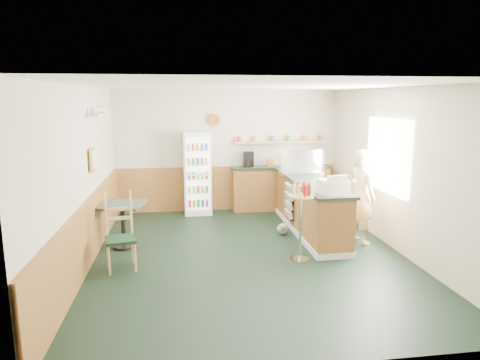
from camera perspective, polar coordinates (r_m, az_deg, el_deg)
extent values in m
plane|color=black|center=(7.09, 1.10, -9.96)|extent=(6.00, 6.00, 0.00)
cube|color=beige|center=(9.68, -1.70, 3.91)|extent=(5.00, 0.02, 2.70)
cube|color=beige|center=(6.80, -20.23, 0.29)|extent=(0.02, 6.00, 2.70)
cube|color=beige|center=(7.54, 20.33, 1.26)|extent=(0.02, 6.00, 2.70)
cube|color=white|center=(6.63, 1.19, 12.51)|extent=(5.00, 6.00, 0.02)
cube|color=brown|center=(9.78, -1.65, -1.07)|extent=(4.98, 0.05, 1.00)
cube|color=brown|center=(6.99, -19.45, -6.57)|extent=(0.05, 5.98, 1.00)
cube|color=white|center=(7.75, 19.05, 3.08)|extent=(0.06, 1.45, 1.25)
cube|color=gold|center=(7.24, -19.05, 2.58)|extent=(0.03, 0.32, 0.38)
cube|color=white|center=(7.66, -18.31, 8.31)|extent=(0.18, 1.20, 0.03)
cylinder|color=#995B26|center=(9.52, -3.49, 8.01)|extent=(0.26, 0.04, 0.26)
cube|color=brown|center=(8.24, 9.23, -3.64)|extent=(0.60, 2.95, 0.95)
cube|color=white|center=(8.36, 9.15, -6.46)|extent=(0.64, 2.97, 0.10)
cube|color=#28382C|center=(8.13, 9.34, -0.16)|extent=(0.68, 3.01, 0.05)
cube|color=brown|center=(9.82, 5.44, -1.21)|extent=(2.20, 0.38, 0.95)
cube|color=#28382C|center=(9.73, 5.49, 1.73)|extent=(2.24, 0.42, 0.05)
cube|color=tan|center=(9.74, 5.44, 5.09)|extent=(2.10, 0.22, 0.04)
cube|color=black|center=(9.56, 1.13, 2.79)|extent=(0.22, 0.18, 0.34)
cylinder|color=#B2664C|center=(9.55, -0.13, 5.51)|extent=(0.10, 0.10, 0.12)
cylinder|color=#B2664C|center=(9.61, 2.13, 5.53)|extent=(0.10, 0.10, 0.12)
cylinder|color=#B2664C|center=(9.69, 4.35, 5.55)|extent=(0.10, 0.10, 0.12)
cylinder|color=#B2664C|center=(9.77, 6.54, 5.56)|extent=(0.10, 0.10, 0.12)
cylinder|color=#B2664C|center=(9.88, 8.68, 5.56)|extent=(0.10, 0.10, 0.12)
cylinder|color=#B2664C|center=(9.99, 10.78, 5.55)|extent=(0.10, 0.10, 0.12)
cube|color=white|center=(9.47, -5.70, 0.97)|extent=(0.60, 0.42, 1.81)
cube|color=white|center=(9.24, -5.64, 0.79)|extent=(0.50, 0.02, 1.59)
cube|color=silver|center=(9.17, -5.62, 0.71)|extent=(0.54, 0.02, 1.65)
cube|color=silver|center=(8.72, 8.12, 0.97)|extent=(0.84, 0.44, 0.06)
cube|color=silver|center=(8.68, 8.17, 2.52)|extent=(0.82, 0.42, 0.42)
cube|color=beige|center=(7.00, 12.28, -0.89)|extent=(0.48, 0.50, 0.23)
imported|color=tan|center=(7.74, 15.89, -2.18)|extent=(0.55, 0.65, 1.66)
cylinder|color=silver|center=(6.95, 7.95, -10.41)|extent=(0.30, 0.30, 0.02)
cylinder|color=silver|center=(6.78, 8.06, -6.38)|extent=(0.04, 0.04, 1.02)
cylinder|color=tan|center=(6.65, 8.17, -2.16)|extent=(0.39, 0.39, 0.03)
cylinder|color=red|center=(6.68, 9.12, -1.24)|extent=(0.05, 0.05, 0.17)
cylinder|color=red|center=(6.74, 8.52, -1.12)|extent=(0.05, 0.05, 0.17)
cylinder|color=red|center=(6.73, 7.74, -1.11)|extent=(0.05, 0.05, 0.17)
cylinder|color=red|center=(6.66, 7.22, -1.22)|extent=(0.05, 0.05, 0.17)
cylinder|color=red|center=(6.57, 7.26, -1.39)|extent=(0.05, 0.05, 0.17)
cylinder|color=red|center=(6.51, 7.86, -1.51)|extent=(0.05, 0.05, 0.17)
cylinder|color=red|center=(6.52, 8.67, -1.52)|extent=(0.05, 0.05, 0.17)
cylinder|color=red|center=(6.59, 9.18, -1.41)|extent=(0.05, 0.05, 0.17)
cube|color=black|center=(8.37, 6.61, -4.95)|extent=(0.05, 0.43, 0.03)
cube|color=beige|center=(8.34, 6.49, -4.49)|extent=(0.09, 0.39, 0.15)
cube|color=black|center=(8.32, 6.64, -3.80)|extent=(0.05, 0.43, 0.03)
cube|color=beige|center=(8.30, 6.51, -3.33)|extent=(0.09, 0.39, 0.15)
cube|color=black|center=(8.28, 6.66, -2.63)|extent=(0.05, 0.43, 0.03)
cube|color=beige|center=(8.26, 6.54, -2.16)|extent=(0.09, 0.39, 0.15)
cube|color=black|center=(8.24, 6.69, -1.45)|extent=(0.05, 0.43, 0.03)
cube|color=beige|center=(8.22, 6.57, -0.98)|extent=(0.09, 0.39, 0.15)
cylinder|color=black|center=(7.70, -15.15, -8.48)|extent=(0.40, 0.40, 0.04)
cylinder|color=black|center=(7.59, -15.29, -5.92)|extent=(0.08, 0.08, 0.70)
cube|color=#28382C|center=(7.49, -15.43, -3.21)|extent=(0.83, 0.83, 0.04)
cube|color=black|center=(6.63, -15.64, -7.66)|extent=(0.50, 0.50, 0.05)
cylinder|color=tan|center=(6.56, -17.36, -10.12)|extent=(0.04, 0.04, 0.45)
cylinder|color=tan|center=(6.51, -14.12, -10.11)|extent=(0.04, 0.04, 0.45)
cylinder|color=tan|center=(6.90, -16.88, -9.04)|extent=(0.04, 0.04, 0.45)
cylinder|color=tan|center=(6.85, -13.80, -9.03)|extent=(0.04, 0.04, 0.45)
cube|color=tan|center=(6.71, -15.58, -4.33)|extent=(0.39, 0.11, 0.69)
sphere|color=#979792|center=(8.11, 5.64, -6.54)|extent=(0.20, 0.20, 0.20)
sphere|color=#979792|center=(7.99, 5.82, -6.19)|extent=(0.12, 0.12, 0.12)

